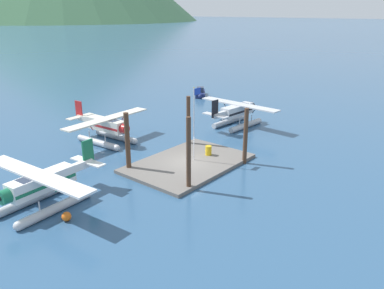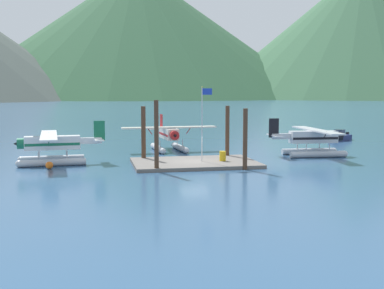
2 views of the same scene
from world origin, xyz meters
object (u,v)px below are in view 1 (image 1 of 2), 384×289
flagpole (195,116)px  fuel_drum (208,150)px  seaplane_cream_bow_centre (106,128)px  boat_navy_open_east (200,93)px  seaplane_white_port_fwd (42,187)px  seaplane_silver_stbd_fwd (237,113)px  mooring_buoy (66,216)px

flagpole → fuel_drum: (1.74, -0.24, -3.65)m
seaplane_cream_bow_centre → boat_navy_open_east: (24.06, 6.64, -1.09)m
seaplane_white_port_fwd → seaplane_silver_stbd_fwd: size_ratio=1.00×
mooring_buoy → seaplane_silver_stbd_fwd: 25.77m
seaplane_cream_bow_centre → flagpole: bearing=-82.2°
flagpole → seaplane_cream_bow_centre: flagpole is taller
flagpole → seaplane_silver_stbd_fwd: flagpole is taller
seaplane_white_port_fwd → seaplane_cream_bow_centre: 14.13m
fuel_drum → seaplane_cream_bow_centre: (-3.19, 10.87, 0.84)m
mooring_buoy → seaplane_white_port_fwd: seaplane_white_port_fwd is taller
seaplane_silver_stbd_fwd → boat_navy_open_east: (10.37, 13.81, -1.09)m
seaplane_white_port_fwd → seaplane_cream_bow_centre: bearing=33.6°
seaplane_silver_stbd_fwd → mooring_buoy: bearing=-172.4°
fuel_drum → boat_navy_open_east: 27.25m
fuel_drum → seaplane_silver_stbd_fwd: bearing=19.4°
mooring_buoy → seaplane_white_port_fwd: (0.05, 2.77, 1.26)m
fuel_drum → mooring_buoy: (-15.01, 0.28, -0.42)m
seaplane_white_port_fwd → boat_navy_open_east: size_ratio=2.47×
seaplane_cream_bow_centre → mooring_buoy: bearing=-138.1°
mooring_buoy → seaplane_silver_stbd_fwd: bearing=7.6°
seaplane_cream_bow_centre → seaplane_silver_stbd_fwd: bearing=-27.7°
mooring_buoy → seaplane_white_port_fwd: bearing=88.9°
fuel_drum → seaplane_silver_stbd_fwd: (10.50, 3.70, 0.84)m
flagpole → mooring_buoy: flagpole is taller
fuel_drum → boat_navy_open_east: (20.87, 17.51, -0.25)m
boat_navy_open_east → seaplane_silver_stbd_fwd: bearing=-126.9°
flagpole → mooring_buoy: bearing=179.8°
flagpole → boat_navy_open_east: bearing=37.4°
seaplane_cream_bow_centre → boat_navy_open_east: bearing=15.4°
mooring_buoy → seaplane_cream_bow_centre: bearing=41.9°
seaplane_silver_stbd_fwd → boat_navy_open_east: size_ratio=2.47×
mooring_buoy → boat_navy_open_east: boat_navy_open_east is taller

